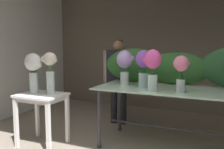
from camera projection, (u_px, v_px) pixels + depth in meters
name	position (u px, v px, depth m)	size (l,w,h in m)	color
ground_plane	(145.00, 137.00, 4.05)	(8.07, 8.07, 0.00)	gray
wall_back	(171.00, 43.00, 5.52)	(5.76, 0.12, 3.00)	#706656
wall_left	(8.00, 43.00, 5.04)	(0.12, 3.79, 3.00)	silver
display_table_glass	(174.00, 97.00, 3.49)	(2.15, 0.97, 0.88)	#B9D8BC
side_table_white	(42.00, 102.00, 3.65)	(0.65, 0.52, 0.77)	white
florist	(119.00, 72.00, 4.61)	(0.63, 0.24, 1.56)	#232328
foliage_backdrop	(180.00, 67.00, 3.77)	(2.41, 0.30, 0.58)	#2D6028
vase_fuchsia_tulips	(153.00, 66.00, 3.24)	(0.24, 0.22, 0.54)	silver
vase_lilac_roses	(125.00, 64.00, 3.71)	(0.28, 0.23, 0.52)	silver
vase_violet_peonies	(143.00, 66.00, 3.49)	(0.22, 0.21, 0.53)	silver
vase_rosy_ranunculus	(181.00, 70.00, 3.17)	(0.21, 0.19, 0.47)	silver
vase_white_roses_tall	(33.00, 69.00, 3.65)	(0.26, 0.24, 0.59)	silver
vase_cream_lisianthus_tall	(50.00, 70.00, 3.59)	(0.23, 0.19, 0.60)	silver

